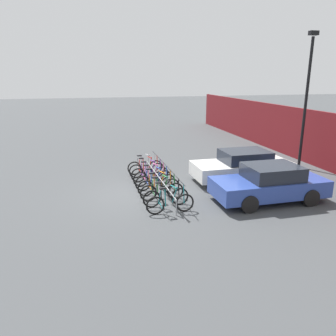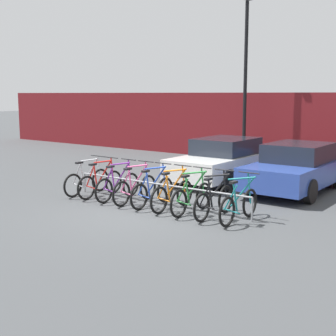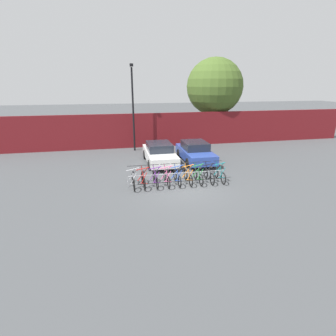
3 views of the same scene
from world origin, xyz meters
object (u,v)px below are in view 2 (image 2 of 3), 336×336
Objects in this scene: bicycle_green at (192,198)px; bicycle_pink at (135,189)px; car_white at (225,160)px; lamp_post at (246,72)px; bicycle_orange at (172,194)px; bicycle_black at (214,201)px; bicycle_purple at (118,186)px; bicycle_silver at (87,181)px; bicycle_red at (100,183)px; car_blue at (297,168)px; bike_rack at (157,186)px; bicycle_blue at (153,191)px; bicycle_teal at (239,205)px.

bicycle_pink is at bearing 176.89° from bicycle_green.
lamp_post is at bearing 109.28° from car_white.
car_white is (-0.88, 4.05, 0.31)m from bicycle_orange.
bicycle_black is at bearing -62.94° from car_white.
bicycle_pink is at bearing -94.50° from car_white.
bicycle_pink is at bearing 3.71° from bicycle_purple.
bicycle_pink is at bearing 0.44° from bicycle_silver.
car_white is (1.58, 4.05, 0.31)m from bicycle_red.
lamp_post is at bearing 96.55° from bicycle_pink.
bicycle_purple is 5.20m from car_blue.
bike_rack is at bearing 176.72° from bicycle_black.
lamp_post reaches higher than bicycle_red.
bicycle_purple is at bearing -131.13° from car_blue.
car_blue is (1.04, 3.91, 0.31)m from bicycle_green.
bicycle_purple is 0.26× the size of lamp_post.
bicycle_pink is 1.77m from bicycle_green.
bicycle_black is at bearing -96.11° from car_blue.
bicycle_purple is (-1.23, -0.15, -0.13)m from bike_rack.
bicycle_red is 3.02m from bicycle_green.
bicycle_pink is 1.20m from bicycle_orange.
bicycle_teal is (2.44, 0.00, 0.00)m from bicycle_blue.
bicycle_green is 4.06m from car_blue.
bicycle_purple is 8.63m from lamp_post.
bicycle_pink and bicycle_orange have the same top height.
bike_rack is at bearing 167.51° from bicycle_orange.
bicycle_green is 9.07m from lamp_post.
bicycle_blue is at bearing -178.48° from bicycle_black.
car_blue reaches higher than bicycle_red.
car_blue is at bearing 44.32° from bicycle_red.
bicycle_red is at bearing -178.08° from bicycle_orange.
bicycle_red is 0.40× the size of car_blue.
bicycle_pink is at bearing -166.47° from bike_rack.
bicycle_red and bicycle_green have the same top height.
bicycle_orange is at bearing -14.41° from bike_rack.
bicycle_silver is at bearing -178.08° from bicycle_orange.
bicycle_blue is 1.00× the size of bicycle_green.
car_white reaches higher than bicycle_orange.
lamp_post reaches higher than car_blue.
bicycle_blue is at bearing 0.43° from bicycle_red.
car_white is 5.11m from lamp_post.
bicycle_blue is at bearing -119.65° from car_blue.
bike_rack is 3.13× the size of bicycle_green.
car_blue reaches higher than bicycle_purple.
bicycle_purple and bicycle_black have the same top height.
bicycle_blue is 0.39× the size of car_white.
bicycle_teal is (1.26, 0.00, 0.00)m from bicycle_green.
bicycle_purple is 2.37m from bicycle_green.
bicycle_purple reaches higher than bike_rack.
bicycle_green is at bearing -178.48° from bicycle_black.
bike_rack is 3.13× the size of bicycle_black.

